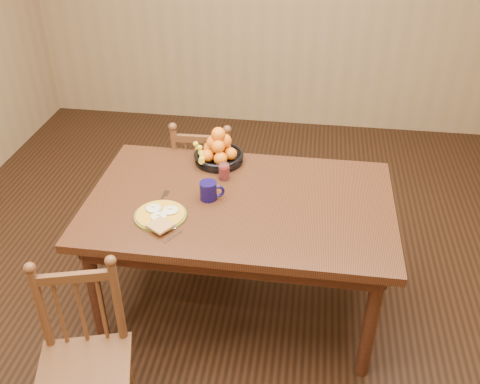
# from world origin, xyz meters

# --- Properties ---
(room) EXTENTS (4.52, 5.02, 2.72)m
(room) POSITION_xyz_m (0.00, 0.00, 1.35)
(room) COLOR black
(room) RESTS_ON ground
(dining_table) EXTENTS (1.60, 1.00, 0.75)m
(dining_table) POSITION_xyz_m (0.00, 0.00, 0.67)
(dining_table) COLOR black
(dining_table) RESTS_ON ground
(chair_far) EXTENTS (0.42, 0.40, 0.89)m
(chair_far) POSITION_xyz_m (-0.32, 0.65, 0.43)
(chair_far) COLOR #492B16
(chair_far) RESTS_ON ground
(chair_near) EXTENTS (0.48, 0.47, 0.87)m
(chair_near) POSITION_xyz_m (-0.56, -0.87, 0.42)
(chair_near) COLOR #492B16
(chair_near) RESTS_ON ground
(breakfast_plate) EXTENTS (0.26, 0.31, 0.04)m
(breakfast_plate) POSITION_xyz_m (-0.37, -0.21, 0.76)
(breakfast_plate) COLOR #59601E
(breakfast_plate) RESTS_ON dining_table
(fork) EXTENTS (0.04, 0.18, 0.00)m
(fork) POSITION_xyz_m (-0.41, -0.05, 0.75)
(fork) COLOR silver
(fork) RESTS_ON dining_table
(spoon) EXTENTS (0.07, 0.15, 0.01)m
(spoon) POSITION_xyz_m (-0.28, -0.31, 0.75)
(spoon) COLOR silver
(spoon) RESTS_ON dining_table
(coffee_mug) EXTENTS (0.13, 0.09, 0.10)m
(coffee_mug) POSITION_xyz_m (-0.16, -0.01, 0.80)
(coffee_mug) COLOR #0F0A37
(coffee_mug) RESTS_ON dining_table
(juice_glass) EXTENTS (0.06, 0.06, 0.09)m
(juice_glass) POSITION_xyz_m (-0.12, 0.20, 0.79)
(juice_glass) COLOR silver
(juice_glass) RESTS_ON dining_table
(fruit_bowl) EXTENTS (0.32, 0.29, 0.22)m
(fruit_bowl) POSITION_xyz_m (-0.18, 0.38, 0.81)
(fruit_bowl) COLOR black
(fruit_bowl) RESTS_ON dining_table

